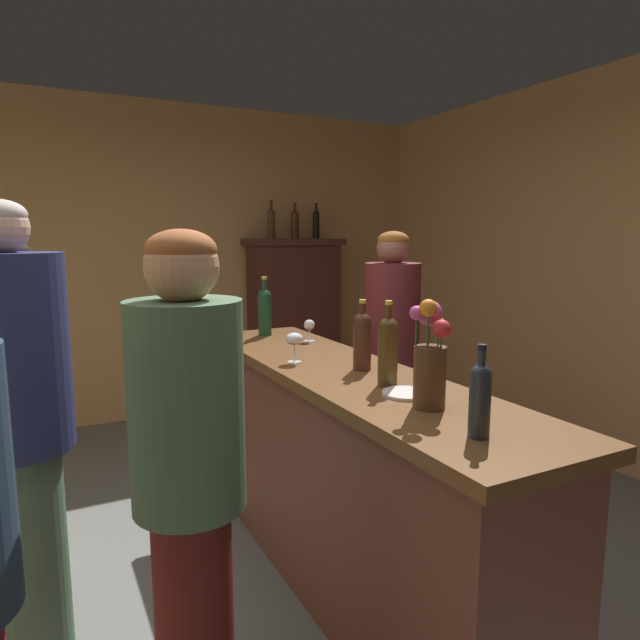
{
  "coord_description": "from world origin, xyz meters",
  "views": [
    {
      "loc": [
        -0.73,
        -1.97,
        1.59
      ],
      "look_at": [
        0.56,
        0.53,
        1.16
      ],
      "focal_mm": 31.19,
      "sensor_mm": 36.0,
      "label": 1
    }
  ],
  "objects_px": {
    "wine_bottle_malbec": "(362,338)",
    "bartender": "(391,352)",
    "patron_in_grey": "(19,402)",
    "patron_by_cabinet": "(189,477)",
    "display_bottle_left": "(271,222)",
    "display_cabinet": "(294,319)",
    "cheese_plate": "(406,393)",
    "bar_counter": "(344,477)",
    "flower_arrangement": "(430,357)",
    "patron_tall": "(17,435)",
    "display_bottle_midleft": "(295,223)",
    "wine_bottle_rose": "(265,310)",
    "wine_bottle_merlot": "(388,348)",
    "wine_glass_front": "(309,326)",
    "wine_glass_mid": "(294,340)",
    "display_bottle_center": "(316,223)",
    "wine_bottle_pinot": "(480,397)"
  },
  "relations": [
    {
      "from": "wine_bottle_rose",
      "to": "bar_counter",
      "type": "bearing_deg",
      "value": -90.28
    },
    {
      "from": "bar_counter",
      "to": "display_cabinet",
      "type": "relative_size",
      "value": 1.48
    },
    {
      "from": "flower_arrangement",
      "to": "display_bottle_midleft",
      "type": "relative_size",
      "value": 1.15
    },
    {
      "from": "patron_in_grey",
      "to": "patron_by_cabinet",
      "type": "xyz_separation_m",
      "value": [
        0.46,
        -1.22,
        0.04
      ]
    },
    {
      "from": "bar_counter",
      "to": "bartender",
      "type": "height_order",
      "value": "bartender"
    },
    {
      "from": "patron_in_grey",
      "to": "cheese_plate",
      "type": "bearing_deg",
      "value": -36.34
    },
    {
      "from": "wine_glass_front",
      "to": "wine_glass_mid",
      "type": "bearing_deg",
      "value": -123.71
    },
    {
      "from": "wine_bottle_malbec",
      "to": "flower_arrangement",
      "type": "relative_size",
      "value": 0.82
    },
    {
      "from": "bar_counter",
      "to": "wine_glass_mid",
      "type": "height_order",
      "value": "wine_glass_mid"
    },
    {
      "from": "cheese_plate",
      "to": "patron_by_cabinet",
      "type": "xyz_separation_m",
      "value": [
        -0.83,
        -0.09,
        -0.12
      ]
    },
    {
      "from": "wine_bottle_merlot",
      "to": "patron_in_grey",
      "type": "distance_m",
      "value": 1.66
    },
    {
      "from": "display_bottle_midleft",
      "to": "patron_tall",
      "type": "relative_size",
      "value": 0.19
    },
    {
      "from": "wine_bottle_malbec",
      "to": "wine_bottle_pinot",
      "type": "distance_m",
      "value": 0.87
    },
    {
      "from": "wine_bottle_rose",
      "to": "patron_in_grey",
      "type": "xyz_separation_m",
      "value": [
        -1.29,
        -0.28,
        -0.31
      ]
    },
    {
      "from": "bar_counter",
      "to": "patron_tall",
      "type": "bearing_deg",
      "value": -178.6
    },
    {
      "from": "display_cabinet",
      "to": "display_bottle_midleft",
      "type": "relative_size",
      "value": 4.78
    },
    {
      "from": "display_bottle_center",
      "to": "wine_bottle_malbec",
      "type": "bearing_deg",
      "value": -112.79
    },
    {
      "from": "patron_in_grey",
      "to": "patron_by_cabinet",
      "type": "relative_size",
      "value": 0.98
    },
    {
      "from": "display_bottle_midleft",
      "to": "patron_by_cabinet",
      "type": "bearing_deg",
      "value": -119.53
    },
    {
      "from": "patron_tall",
      "to": "bar_counter",
      "type": "bearing_deg",
      "value": 18.51
    },
    {
      "from": "display_bottle_left",
      "to": "patron_by_cabinet",
      "type": "xyz_separation_m",
      "value": [
        -1.56,
        -3.16,
        -0.82
      ]
    },
    {
      "from": "wine_bottle_rose",
      "to": "flower_arrangement",
      "type": "distance_m",
      "value": 1.56
    },
    {
      "from": "flower_arrangement",
      "to": "display_bottle_midleft",
      "type": "bearing_deg",
      "value": 73.1
    },
    {
      "from": "display_cabinet",
      "to": "wine_glass_front",
      "type": "distance_m",
      "value": 2.14
    },
    {
      "from": "wine_bottle_merlot",
      "to": "bartender",
      "type": "bearing_deg",
      "value": 54.76
    },
    {
      "from": "flower_arrangement",
      "to": "patron_tall",
      "type": "bearing_deg",
      "value": 155.4
    },
    {
      "from": "display_cabinet",
      "to": "cheese_plate",
      "type": "distance_m",
      "value": 3.22
    },
    {
      "from": "wine_glass_mid",
      "to": "display_bottle_midleft",
      "type": "relative_size",
      "value": 0.43
    },
    {
      "from": "wine_bottle_malbec",
      "to": "display_bottle_left",
      "type": "bearing_deg",
      "value": 75.91
    },
    {
      "from": "bar_counter",
      "to": "wine_bottle_merlot",
      "type": "distance_m",
      "value": 0.72
    },
    {
      "from": "display_bottle_center",
      "to": "bartender",
      "type": "height_order",
      "value": "display_bottle_center"
    },
    {
      "from": "display_cabinet",
      "to": "patron_by_cabinet",
      "type": "height_order",
      "value": "patron_by_cabinet"
    },
    {
      "from": "flower_arrangement",
      "to": "display_bottle_center",
      "type": "height_order",
      "value": "display_bottle_center"
    },
    {
      "from": "cheese_plate",
      "to": "bartender",
      "type": "distance_m",
      "value": 1.32
    },
    {
      "from": "bartender",
      "to": "flower_arrangement",
      "type": "bearing_deg",
      "value": 76.55
    },
    {
      "from": "wine_glass_front",
      "to": "display_bottle_left",
      "type": "distance_m",
      "value": 2.14
    },
    {
      "from": "display_bottle_midleft",
      "to": "patron_by_cabinet",
      "type": "height_order",
      "value": "display_bottle_midleft"
    },
    {
      "from": "bar_counter",
      "to": "wine_bottle_rose",
      "type": "distance_m",
      "value": 1.16
    },
    {
      "from": "display_cabinet",
      "to": "patron_tall",
      "type": "xyz_separation_m",
      "value": [
        -2.23,
        -2.65,
        0.11
      ]
    },
    {
      "from": "bar_counter",
      "to": "bartender",
      "type": "xyz_separation_m",
      "value": [
        0.7,
        0.66,
        0.39
      ]
    },
    {
      "from": "display_cabinet",
      "to": "wine_bottle_malbec",
      "type": "distance_m",
      "value": 2.83
    },
    {
      "from": "flower_arrangement",
      "to": "patron_tall",
      "type": "relative_size",
      "value": 0.22
    },
    {
      "from": "display_bottle_midleft",
      "to": "wine_glass_mid",
      "type": "bearing_deg",
      "value": -114.76
    },
    {
      "from": "wine_bottle_rose",
      "to": "wine_bottle_malbec",
      "type": "bearing_deg",
      "value": -86.49
    },
    {
      "from": "display_bottle_left",
      "to": "patron_tall",
      "type": "height_order",
      "value": "display_bottle_left"
    },
    {
      "from": "display_bottle_midleft",
      "to": "patron_in_grey",
      "type": "relative_size",
      "value": 0.21
    },
    {
      "from": "wine_bottle_malbec",
      "to": "bartender",
      "type": "xyz_separation_m",
      "value": [
        0.64,
        0.7,
        -0.25
      ]
    },
    {
      "from": "wine_bottle_pinot",
      "to": "display_bottle_left",
      "type": "height_order",
      "value": "display_bottle_left"
    },
    {
      "from": "patron_by_cabinet",
      "to": "cheese_plate",
      "type": "bearing_deg",
      "value": -15.27
    },
    {
      "from": "bar_counter",
      "to": "wine_bottle_merlot",
      "type": "xyz_separation_m",
      "value": [
        0.02,
        -0.31,
        0.65
      ]
    }
  ]
}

